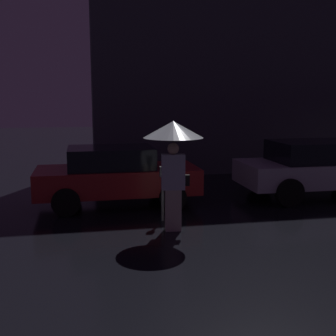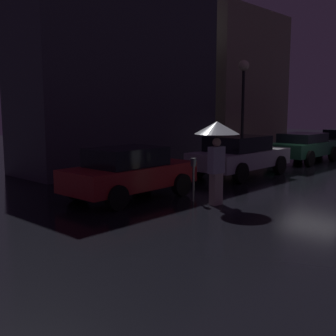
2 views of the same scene
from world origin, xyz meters
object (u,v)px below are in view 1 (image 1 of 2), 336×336
object	(u,v)px
parked_car_silver	(319,167)
pedestrian_with_umbrella	(173,143)
parked_car_red	(116,175)
parking_meter	(162,187)

from	to	relation	value
parked_car_silver	pedestrian_with_umbrella	distance (m)	5.08
parked_car_red	parked_car_silver	distance (m)	5.46
parked_car_silver	parked_car_red	bearing A→B (deg)	179.07
parking_meter	parked_car_red	bearing A→B (deg)	119.11
parked_car_silver	parking_meter	size ratio (longest dim) A/B	3.67
pedestrian_with_umbrella	parked_car_silver	bearing A→B (deg)	-148.10
parked_car_red	parked_car_silver	size ratio (longest dim) A/B	0.91
pedestrian_with_umbrella	parked_car_red	bearing A→B (deg)	-61.12
parked_car_red	parking_meter	distance (m)	1.83
parked_car_red	parking_meter	bearing A→B (deg)	-61.78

